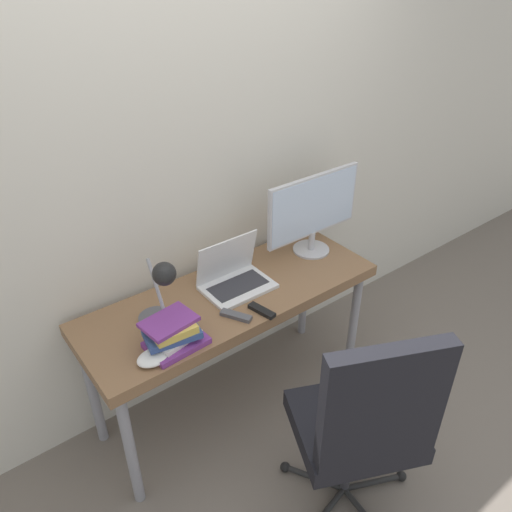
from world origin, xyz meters
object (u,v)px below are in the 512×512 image
at_px(desk_lamp, 161,288).
at_px(game_controller, 154,357).
at_px(book_stack, 173,334).
at_px(office_chair, 365,422).
at_px(monitor, 313,210).
at_px(laptop, 234,277).

height_order(desk_lamp, game_controller, desk_lamp).
relative_size(desk_lamp, game_controller, 2.60).
distance_m(book_stack, game_controller, 0.13).
height_order(office_chair, game_controller, office_chair).
bearing_deg(office_chair, game_controller, 130.80).
xyz_separation_m(office_chair, game_controller, (-0.58, 0.67, 0.18)).
bearing_deg(desk_lamp, game_controller, -134.31).
distance_m(monitor, office_chair, 1.15).
bearing_deg(laptop, desk_lamp, -167.37).
height_order(laptop, game_controller, laptop).
bearing_deg(book_stack, laptop, 23.57).
distance_m(laptop, book_stack, 0.50).
distance_m(office_chair, game_controller, 0.90).
xyz_separation_m(office_chair, book_stack, (-0.46, 0.70, 0.22)).
xyz_separation_m(desk_lamp, book_stack, (-0.02, -0.10, -0.17)).
relative_size(office_chair, game_controller, 7.39).
xyz_separation_m(laptop, book_stack, (-0.46, -0.20, 0.01)).
bearing_deg(laptop, office_chair, -89.93).
distance_m(monitor, game_controller, 1.17).
distance_m(laptop, office_chair, 0.93).
bearing_deg(office_chair, laptop, 90.07).
bearing_deg(monitor, book_stack, -167.60).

